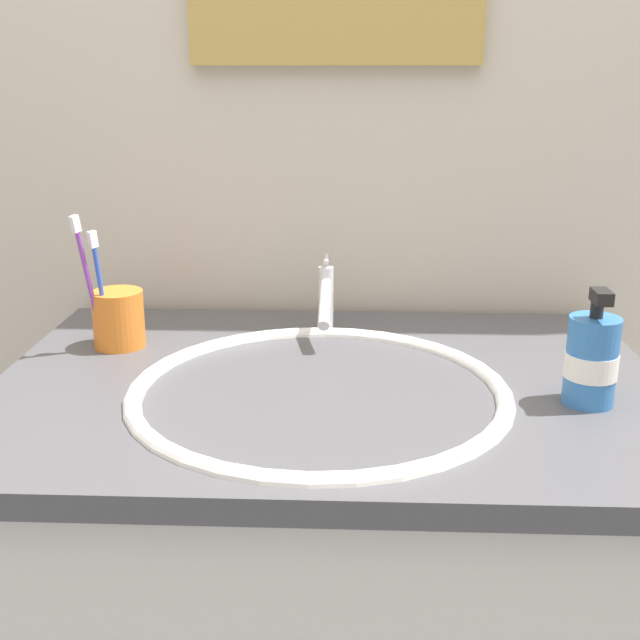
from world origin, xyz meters
The scene contains 7 objects.
tiled_wall_back centered at (0.00, 0.36, 1.20)m, with size 2.11×0.04×2.40m, color beige.
sink_basin centered at (-0.01, -0.05, 0.87)m, with size 0.50×0.50×0.11m.
faucet centered at (-0.01, 0.19, 0.97)m, with size 0.02×0.15×0.12m.
toothbrush_cup centered at (-0.32, 0.12, 0.96)m, with size 0.08×0.08×0.09m, color orange.
toothbrush_purple centered at (-0.35, 0.09, 1.03)m, with size 0.03×0.04×0.20m.
toothbrush_blue centered at (-0.34, 0.10, 1.02)m, with size 0.02×0.03×0.18m.
soap_dispenser centered at (0.33, -0.07, 0.97)m, with size 0.07×0.07×0.15m.
Camera 1 is at (0.03, -1.00, 1.31)m, focal length 44.27 mm.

